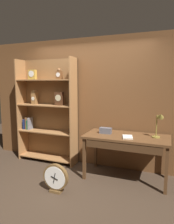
{
  "coord_description": "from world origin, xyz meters",
  "views": [
    {
      "loc": [
        1.49,
        -2.57,
        1.71
      ],
      "look_at": [
        0.15,
        0.77,
        1.19
      ],
      "focal_mm": 32.76,
      "sensor_mm": 36.0,
      "label": 1
    }
  ],
  "objects_px": {
    "open_repair_manual": "(128,137)",
    "workbench": "(126,141)",
    "bookshelf": "(47,112)",
    "round_clock_large": "(56,178)",
    "toolbox_small": "(106,131)",
    "desk_lamp": "(159,122)"
  },
  "relations": [
    {
      "from": "open_repair_manual",
      "to": "workbench",
      "type": "bearing_deg",
      "value": 99.4
    },
    {
      "from": "round_clock_large",
      "to": "toolbox_small",
      "type": "bearing_deg",
      "value": 59.35
    },
    {
      "from": "round_clock_large",
      "to": "workbench",
      "type": "bearing_deg",
      "value": 42.89
    },
    {
      "from": "workbench",
      "to": "desk_lamp",
      "type": "bearing_deg",
      "value": 6.69
    },
    {
      "from": "bookshelf",
      "to": "round_clock_large",
      "type": "relative_size",
      "value": 4.79
    },
    {
      "from": "desk_lamp",
      "to": "toolbox_small",
      "type": "xyz_separation_m",
      "value": [
        -0.91,
        -0.02,
        -0.22
      ]
    },
    {
      "from": "bookshelf",
      "to": "open_repair_manual",
      "type": "relative_size",
      "value": 10.02
    },
    {
      "from": "bookshelf",
      "to": "round_clock_large",
      "type": "bearing_deg",
      "value": -52.72
    },
    {
      "from": "workbench",
      "to": "round_clock_large",
      "type": "height_order",
      "value": "workbench"
    },
    {
      "from": "bookshelf",
      "to": "open_repair_manual",
      "type": "bearing_deg",
      "value": -11.44
    },
    {
      "from": "workbench",
      "to": "round_clock_large",
      "type": "bearing_deg",
      "value": -137.11
    },
    {
      "from": "workbench",
      "to": "toolbox_small",
      "type": "bearing_deg",
      "value": 173.52
    },
    {
      "from": "open_repair_manual",
      "to": "round_clock_large",
      "type": "height_order",
      "value": "open_repair_manual"
    },
    {
      "from": "toolbox_small",
      "to": "open_repair_manual",
      "type": "xyz_separation_m",
      "value": [
        0.43,
        -0.14,
        -0.04
      ]
    },
    {
      "from": "bookshelf",
      "to": "round_clock_large",
      "type": "xyz_separation_m",
      "value": [
        0.86,
        -1.12,
        -0.86
      ]
    },
    {
      "from": "toolbox_small",
      "to": "round_clock_large",
      "type": "relative_size",
      "value": 0.46
    },
    {
      "from": "toolbox_small",
      "to": "round_clock_large",
      "type": "bearing_deg",
      "value": -120.65
    },
    {
      "from": "bookshelf",
      "to": "workbench",
      "type": "height_order",
      "value": "bookshelf"
    },
    {
      "from": "bookshelf",
      "to": "workbench",
      "type": "xyz_separation_m",
      "value": [
        1.78,
        -0.27,
        -0.39
      ]
    },
    {
      "from": "bookshelf",
      "to": "open_repair_manual",
      "type": "distance_m",
      "value": 1.88
    },
    {
      "from": "desk_lamp",
      "to": "toolbox_small",
      "type": "height_order",
      "value": "desk_lamp"
    },
    {
      "from": "desk_lamp",
      "to": "toolbox_small",
      "type": "distance_m",
      "value": 0.94
    }
  ]
}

